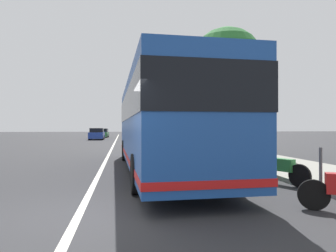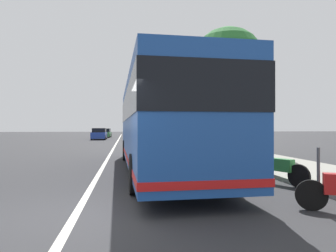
{
  "view_description": "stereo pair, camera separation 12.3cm",
  "coord_description": "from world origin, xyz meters",
  "px_view_note": "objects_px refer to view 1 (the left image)",
  "views": [
    {
      "loc": [
        -5.8,
        -0.81,
        1.65
      ],
      "look_at": [
        5.81,
        -2.58,
        1.7
      ],
      "focal_mm": 32.13,
      "sensor_mm": 36.0,
      "label": 1
    },
    {
      "loc": [
        -5.82,
        -0.93,
        1.65
      ],
      "look_at": [
        5.81,
        -2.58,
        1.7
      ],
      "focal_mm": 32.13,
      "sensor_mm": 36.0,
      "label": 2
    }
  ],
  "objects_px": {
    "motorcycle_far_end": "(275,167)",
    "motorcycle_nearest_curb": "(230,157)",
    "car_ahead_same_lane": "(97,134)",
    "car_oncoming": "(103,133)",
    "roadside_tree_mid_block": "(227,65)",
    "utility_pole": "(212,100)",
    "coach_bus": "(161,121)"
  },
  "relations": [
    {
      "from": "coach_bus",
      "to": "roadside_tree_mid_block",
      "type": "height_order",
      "value": "roadside_tree_mid_block"
    },
    {
      "from": "motorcycle_nearest_curb",
      "to": "utility_pole",
      "type": "distance_m",
      "value": 9.05
    },
    {
      "from": "car_ahead_same_lane",
      "to": "roadside_tree_mid_block",
      "type": "bearing_deg",
      "value": 20.65
    },
    {
      "from": "car_ahead_same_lane",
      "to": "car_oncoming",
      "type": "bearing_deg",
      "value": 178.62
    },
    {
      "from": "motorcycle_nearest_curb",
      "to": "car_oncoming",
      "type": "relative_size",
      "value": 0.43
    },
    {
      "from": "car_oncoming",
      "to": "roadside_tree_mid_block",
      "type": "distance_m",
      "value": 35.12
    },
    {
      "from": "motorcycle_far_end",
      "to": "car_oncoming",
      "type": "xyz_separation_m",
      "value": [
        42.04,
        7.63,
        0.22
      ]
    },
    {
      "from": "motorcycle_nearest_curb",
      "to": "roadside_tree_mid_block",
      "type": "xyz_separation_m",
      "value": [
        5.31,
        -1.75,
        4.81
      ]
    },
    {
      "from": "coach_bus",
      "to": "utility_pole",
      "type": "relative_size",
      "value": 1.73
    },
    {
      "from": "motorcycle_far_end",
      "to": "motorcycle_nearest_curb",
      "type": "bearing_deg",
      "value": -23.02
    },
    {
      "from": "coach_bus",
      "to": "motorcycle_nearest_curb",
      "type": "xyz_separation_m",
      "value": [
        0.06,
        -2.79,
        -1.44
      ]
    },
    {
      "from": "motorcycle_nearest_curb",
      "to": "utility_pole",
      "type": "height_order",
      "value": "utility_pole"
    },
    {
      "from": "motorcycle_far_end",
      "to": "car_ahead_same_lane",
      "type": "xyz_separation_m",
      "value": [
        33.28,
        7.84,
        0.26
      ]
    },
    {
      "from": "coach_bus",
      "to": "car_ahead_same_lane",
      "type": "height_order",
      "value": "coach_bus"
    },
    {
      "from": "coach_bus",
      "to": "motorcycle_nearest_curb",
      "type": "bearing_deg",
      "value": -90.48
    },
    {
      "from": "roadside_tree_mid_block",
      "to": "car_ahead_same_lane",
      "type": "bearing_deg",
      "value": 20.69
    },
    {
      "from": "motorcycle_nearest_curb",
      "to": "motorcycle_far_end",
      "type": "bearing_deg",
      "value": -164.14
    },
    {
      "from": "coach_bus",
      "to": "roadside_tree_mid_block",
      "type": "bearing_deg",
      "value": -41.9
    },
    {
      "from": "utility_pole",
      "to": "car_oncoming",
      "type": "bearing_deg",
      "value": 16.84
    },
    {
      "from": "coach_bus",
      "to": "utility_pole",
      "type": "height_order",
      "value": "utility_pole"
    },
    {
      "from": "motorcycle_nearest_curb",
      "to": "utility_pole",
      "type": "bearing_deg",
      "value": -0.33
    },
    {
      "from": "coach_bus",
      "to": "motorcycle_far_end",
      "type": "height_order",
      "value": "coach_bus"
    },
    {
      "from": "coach_bus",
      "to": "roadside_tree_mid_block",
      "type": "relative_size",
      "value": 1.64
    },
    {
      "from": "roadside_tree_mid_block",
      "to": "utility_pole",
      "type": "bearing_deg",
      "value": -1.53
    },
    {
      "from": "car_ahead_same_lane",
      "to": "car_oncoming",
      "type": "xyz_separation_m",
      "value": [
        8.76,
        -0.21,
        -0.04
      ]
    },
    {
      "from": "car_oncoming",
      "to": "coach_bus",
      "type": "bearing_deg",
      "value": 8.82
    },
    {
      "from": "roadside_tree_mid_block",
      "to": "utility_pole",
      "type": "relative_size",
      "value": 1.06
    },
    {
      "from": "roadside_tree_mid_block",
      "to": "motorcycle_nearest_curb",
      "type": "bearing_deg",
      "value": 161.79
    },
    {
      "from": "coach_bus",
      "to": "motorcycle_far_end",
      "type": "xyz_separation_m",
      "value": [
        -3.08,
        -3.0,
        -1.43
      ]
    },
    {
      "from": "roadside_tree_mid_block",
      "to": "coach_bus",
      "type": "bearing_deg",
      "value": 139.78
    },
    {
      "from": "coach_bus",
      "to": "utility_pole",
      "type": "xyz_separation_m",
      "value": [
        8.38,
        -4.62,
        1.6
      ]
    },
    {
      "from": "motorcycle_far_end",
      "to": "roadside_tree_mid_block",
      "type": "distance_m",
      "value": 9.83
    }
  ]
}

